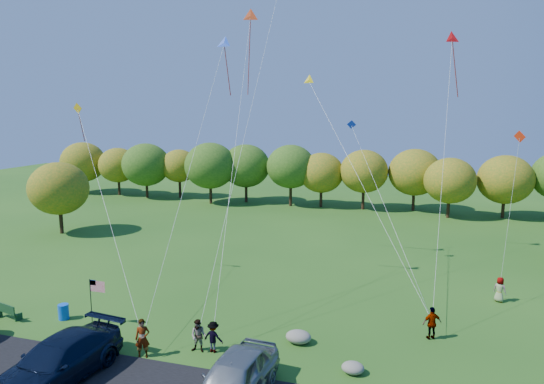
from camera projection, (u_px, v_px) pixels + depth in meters
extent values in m
plane|color=#245317|center=(179.00, 353.00, 23.78)|extent=(140.00, 140.00, 0.00)
cylinder|color=#3A2515|center=(82.00, 184.00, 69.07)|extent=(0.36, 0.36, 2.73)
ellipsoid|color=#396218|center=(81.00, 162.00, 68.53)|extent=(5.77, 5.77, 5.20)
cylinder|color=#3A2515|center=(116.00, 184.00, 69.01)|extent=(0.36, 0.36, 2.80)
ellipsoid|color=#396218|center=(114.00, 160.00, 68.43)|extent=(6.57, 6.57, 5.91)
cylinder|color=#3A2515|center=(141.00, 186.00, 66.42)|extent=(0.36, 0.36, 2.96)
ellipsoid|color=#295316|center=(140.00, 163.00, 65.88)|extent=(5.36, 5.36, 4.82)
cylinder|color=#3A2515|center=(178.00, 189.00, 64.18)|extent=(0.36, 0.36, 3.09)
ellipsoid|color=#295316|center=(177.00, 162.00, 63.59)|extent=(6.10, 6.10, 5.49)
cylinder|color=#3A2515|center=(214.00, 188.00, 64.95)|extent=(0.36, 0.36, 3.06)
ellipsoid|color=#396218|center=(213.00, 163.00, 64.38)|extent=(5.79, 5.79, 5.21)
cylinder|color=#3A2515|center=(241.00, 195.00, 61.48)|extent=(0.36, 0.36, 2.36)
ellipsoid|color=#295316|center=(241.00, 168.00, 60.90)|extent=(7.00, 7.00, 6.30)
cylinder|color=#3A2515|center=(284.00, 194.00, 60.74)|extent=(0.36, 0.36, 2.84)
ellipsoid|color=#295316|center=(284.00, 168.00, 60.19)|extent=(5.79, 5.79, 5.21)
cylinder|color=#3A2515|center=(326.00, 194.00, 60.84)|extent=(0.36, 0.36, 2.71)
ellipsoid|color=#396218|center=(326.00, 170.00, 60.33)|extent=(5.38, 5.38, 4.85)
cylinder|color=#3A2515|center=(360.00, 197.00, 58.22)|extent=(0.36, 0.36, 2.97)
ellipsoid|color=#295316|center=(361.00, 172.00, 57.70)|extent=(4.87, 4.87, 4.38)
cylinder|color=#3A2515|center=(403.00, 200.00, 58.08)|extent=(0.36, 0.36, 2.40)
ellipsoid|color=#295316|center=(404.00, 171.00, 57.51)|extent=(6.91, 6.91, 6.22)
cylinder|color=#3A2515|center=(458.00, 203.00, 55.29)|extent=(0.36, 0.36, 2.72)
ellipsoid|color=#396218|center=(460.00, 172.00, 54.70)|extent=(6.73, 6.73, 6.05)
cylinder|color=#3A2515|center=(501.00, 204.00, 53.84)|extent=(0.36, 0.36, 2.98)
ellipsoid|color=#295316|center=(503.00, 172.00, 53.23)|extent=(6.67, 6.67, 6.00)
cylinder|color=#3A2515|center=(61.00, 220.00, 46.83)|extent=(0.36, 0.36, 2.60)
ellipsoid|color=#396218|center=(59.00, 188.00, 46.31)|extent=(5.60, 5.60, 5.04)
imported|color=black|center=(58.00, 361.00, 21.10)|extent=(3.30, 6.70, 1.87)
imported|color=gray|center=(234.00, 378.00, 19.73)|extent=(2.75, 5.78, 1.91)
imported|color=#4C4C59|center=(142.00, 338.00, 23.29)|extent=(0.83, 0.72, 1.92)
imported|color=#4C4C59|center=(199.00, 336.00, 23.84)|extent=(0.83, 0.66, 1.66)
imported|color=#4C4C59|center=(213.00, 337.00, 23.84)|extent=(1.06, 0.67, 1.57)
imported|color=#4C4C59|center=(432.00, 323.00, 25.16)|extent=(1.11, 0.85, 1.75)
imported|color=#4C4C59|center=(500.00, 290.00, 30.11)|extent=(0.92, 0.83, 1.58)
cube|color=#153A1D|center=(8.00, 312.00, 27.68)|extent=(1.70, 0.52, 0.06)
cube|color=#153A1D|center=(5.00, 309.00, 27.47)|extent=(1.69, 0.46, 0.53)
cube|color=#153A1D|center=(19.00, 317.00, 27.51)|extent=(0.18, 0.44, 0.40)
cylinder|color=blue|center=(64.00, 312.00, 27.64)|extent=(0.59, 0.59, 0.88)
cylinder|color=black|center=(91.00, 302.00, 26.78)|extent=(0.05, 0.05, 2.65)
cube|color=red|center=(97.00, 286.00, 26.48)|extent=(0.96, 0.64, 0.02)
cube|color=navy|center=(93.00, 283.00, 26.54)|extent=(0.38, 0.02, 0.30)
ellipsoid|color=gray|center=(298.00, 337.00, 24.82)|extent=(1.32, 1.04, 0.66)
ellipsoid|color=gray|center=(353.00, 368.00, 21.95)|extent=(1.04, 0.86, 0.54)
cone|color=#CB3F16|center=(251.00, 16.00, 34.28)|extent=(1.32, 0.82, 1.15)
cone|color=#133EC2|center=(224.00, 43.00, 30.38)|extent=(1.03, 0.53, 0.93)
cone|color=#D9BF0E|center=(309.00, 80.00, 34.30)|extent=(0.88, 0.38, 0.83)
cone|color=red|center=(452.00, 38.00, 30.46)|extent=(1.05, 0.71, 0.94)
cube|color=red|center=(520.00, 137.00, 27.91)|extent=(0.57, 0.52, 0.71)
cube|color=yellow|center=(78.00, 108.00, 32.45)|extent=(0.73, 0.17, 0.72)
cube|color=#1531D9|center=(351.00, 124.00, 38.06)|extent=(0.72, 0.27, 0.68)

